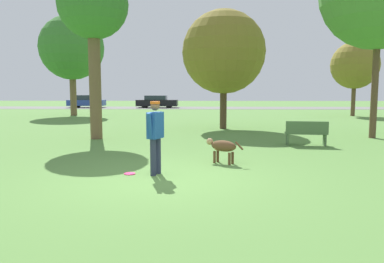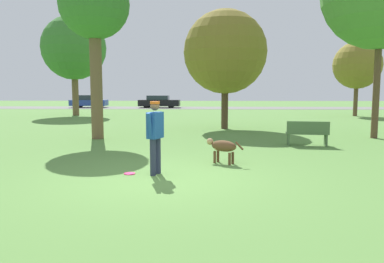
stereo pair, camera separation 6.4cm
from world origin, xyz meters
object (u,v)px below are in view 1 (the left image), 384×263
Objects in this scene: person at (155,132)px; park_bench at (306,132)px; frisbee at (130,174)px; tree_far_left at (72,48)px; tree_mid_center at (224,52)px; parked_car_black at (157,102)px; parked_car_blue at (86,102)px; tree_near_left at (93,7)px; tree_far_right at (355,65)px; dog at (222,147)px.

person is 1.14× the size of park_bench.
tree_far_left reaches higher than frisbee.
tree_mid_center reaches higher than frisbee.
parked_car_black reaches higher than park_bench.
frisbee is at bearing -104.58° from tree_mid_center.
tree_mid_center is 26.39m from parked_car_blue.
parked_car_blue is 32.35m from park_bench.
frisbee is at bearing -67.85° from tree_near_left.
tree_near_left is (-2.51, 6.15, 4.99)m from frisbee.
parked_car_blue is (-13.78, 22.29, -3.05)m from tree_mid_center.
tree_far_left is (-5.58, 13.52, 0.01)m from tree_near_left.
tree_far_left reaches higher than tree_far_right.
person is 0.37× the size of parked_car_black.
tree_mid_center is at bearing -59.09° from park_bench.
tree_far_left is 13.85m from parked_car_blue.
person is at bearing 51.63° from park_bench.
person reaches higher than dog.
parked_car_black is at bearing -66.18° from park_bench.
frisbee is at bearing -67.66° from tree_far_left.
person is at bearing -2.24° from frisbee.
person is 6.39× the size of frisbee.
dog is at bearing -60.84° from tree_far_left.
person is 0.25× the size of tree_near_left.
parked_car_blue is at bearing -32.26° from dog.
dog reaches higher than frisbee.
park_bench is (13.26, -15.15, -4.55)m from tree_far_left.
tree_far_left is (-8.09, 19.68, 5.00)m from frisbee.
tree_far_right is 3.77× the size of park_bench.
person is 1.71× the size of dog.
tree_near_left is at bearing 112.15° from frisbee.
parked_car_blue reaches higher than parked_car_black.
person reaches higher than park_bench.
park_bench is at bearing -98.74° from dog.
dog is 3.74× the size of frisbee.
parked_car_blue is at bearing 108.15° from tree_near_left.
tree_far_left is at bearing -179.87° from tree_far_right.
park_bench is at bearing -23.32° from person.
dog is (1.55, 1.35, -0.53)m from person.
tree_far_left reaches higher than tree_near_left.
tree_mid_center reaches higher than park_bench.
dog is at bearing -119.90° from tree_far_right.
tree_far_left reaches higher than parked_car_black.
tree_mid_center is (5.15, 4.02, -1.28)m from tree_near_left.
dog is 9.45m from tree_mid_center.
tree_near_left reaches higher than tree_far_right.
frisbee is 11.15m from tree_mid_center.
tree_near_left is at bearing -73.35° from parked_car_blue.
dog is 21.50m from tree_far_left.
tree_far_right is (12.72, 19.73, 3.68)m from frisbee.
park_bench is (8.52, -27.82, -0.20)m from parked_car_black.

